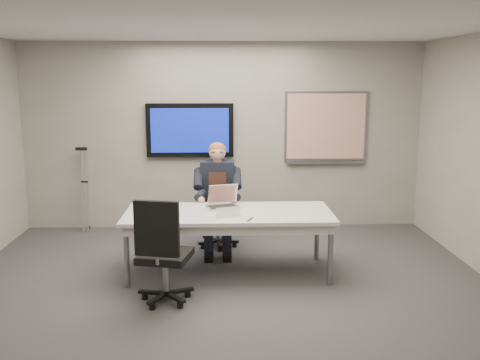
{
  "coord_description": "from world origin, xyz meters",
  "views": [
    {
      "loc": [
        -0.06,
        -5.06,
        2.28
      ],
      "look_at": [
        0.18,
        1.17,
        1.08
      ],
      "focal_mm": 40.0,
      "sensor_mm": 36.0,
      "label": 1
    }
  ],
  "objects_px": {
    "seated_person": "(218,209)",
    "conference_table": "(229,219)",
    "office_chair_far": "(218,221)",
    "laptop": "(223,201)",
    "office_chair_near": "(164,270)"
  },
  "relations": [
    {
      "from": "seated_person",
      "to": "laptop",
      "type": "xyz_separation_m",
      "value": [
        0.07,
        -0.52,
        0.22
      ]
    },
    {
      "from": "office_chair_near",
      "to": "seated_person",
      "type": "distance_m",
      "value": 1.74
    },
    {
      "from": "conference_table",
      "to": "office_chair_far",
      "type": "relative_size",
      "value": 2.22
    },
    {
      "from": "seated_person",
      "to": "conference_table",
      "type": "bearing_deg",
      "value": -77.6
    },
    {
      "from": "office_chair_far",
      "to": "conference_table",
      "type": "bearing_deg",
      "value": -73.15
    },
    {
      "from": "office_chair_far",
      "to": "office_chair_near",
      "type": "height_order",
      "value": "office_chair_near"
    },
    {
      "from": "conference_table",
      "to": "laptop",
      "type": "height_order",
      "value": "laptop"
    },
    {
      "from": "office_chair_near",
      "to": "laptop",
      "type": "height_order",
      "value": "office_chair_near"
    },
    {
      "from": "office_chair_near",
      "to": "office_chair_far",
      "type": "bearing_deg",
      "value": -93.65
    },
    {
      "from": "office_chair_far",
      "to": "laptop",
      "type": "xyz_separation_m",
      "value": [
        0.06,
        -0.79,
        0.47
      ]
    },
    {
      "from": "office_chair_far",
      "to": "laptop",
      "type": "height_order",
      "value": "office_chair_far"
    },
    {
      "from": "office_chair_near",
      "to": "laptop",
      "type": "distance_m",
      "value": 1.34
    },
    {
      "from": "office_chair_far",
      "to": "seated_person",
      "type": "height_order",
      "value": "seated_person"
    },
    {
      "from": "conference_table",
      "to": "seated_person",
      "type": "bearing_deg",
      "value": 99.61
    },
    {
      "from": "conference_table",
      "to": "seated_person",
      "type": "relative_size",
      "value": 1.67
    }
  ]
}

